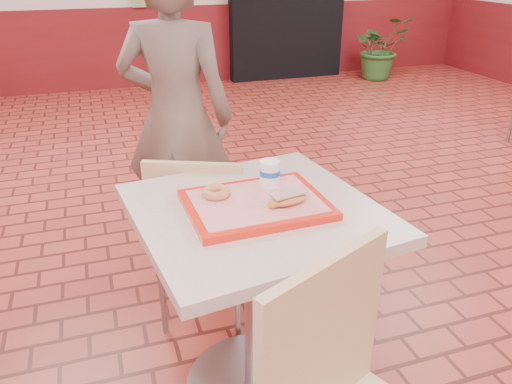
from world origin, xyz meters
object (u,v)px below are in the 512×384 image
object	(u,v)px
potted_plant	(380,48)
long_john_donut	(288,199)
main_table	(256,274)
paper_cup	(270,173)
ring_donut	(216,192)
customer	(177,118)
serving_tray	(256,204)
chair_main_back	(201,233)

from	to	relation	value
potted_plant	long_john_donut	bearing A→B (deg)	-124.26
main_table	long_john_donut	bearing A→B (deg)	-34.08
main_table	paper_cup	bearing A→B (deg)	49.99
ring_donut	potted_plant	bearing A→B (deg)	53.31
main_table	customer	bearing A→B (deg)	93.68
serving_tray	paper_cup	size ratio (longest dim) A/B	5.01
chair_main_back	serving_tray	world-z (taller)	chair_main_back
customer	potted_plant	bearing A→B (deg)	-109.42
chair_main_back	potted_plant	xyz separation A→B (m)	(3.49, 4.31, -0.06)
customer	main_table	bearing A→B (deg)	117.62
ring_donut	main_table	bearing A→B (deg)	-31.41
long_john_donut	potted_plant	distance (m)	5.88
main_table	serving_tray	xyz separation A→B (m)	(-0.00, -0.00, 0.29)
customer	ring_donut	size ratio (longest dim) A/B	16.72
paper_cup	potted_plant	size ratio (longest dim) A/B	0.11
customer	serving_tray	size ratio (longest dim) A/B	3.56
long_john_donut	potted_plant	size ratio (longest dim) A/B	0.18
customer	potted_plant	world-z (taller)	customer
paper_cup	customer	bearing A→B (deg)	98.77
main_table	paper_cup	size ratio (longest dim) A/B	8.99
ring_donut	potted_plant	world-z (taller)	ring_donut
potted_plant	main_table	bearing A→B (deg)	-125.32
serving_tray	ring_donut	world-z (taller)	ring_donut
long_john_donut	serving_tray	bearing A→B (deg)	145.92
main_table	chair_main_back	world-z (taller)	chair_main_back
serving_tray	customer	bearing A→B (deg)	93.68
long_john_donut	potted_plant	bearing A→B (deg)	55.74
potted_plant	serving_tray	bearing A→B (deg)	-125.32
main_table	ring_donut	xyz separation A→B (m)	(-0.12, 0.07, 0.32)
ring_donut	chair_main_back	bearing A→B (deg)	87.30
main_table	ring_donut	bearing A→B (deg)	148.59
ring_donut	paper_cup	xyz separation A→B (m)	(0.20, 0.03, 0.03)
ring_donut	long_john_donut	xyz separation A→B (m)	(0.21, -0.13, 0.00)
serving_tray	long_john_donut	size ratio (longest dim) A/B	3.08
customer	long_john_donut	world-z (taller)	customer
long_john_donut	customer	bearing A→B (deg)	97.81
serving_tray	paper_cup	world-z (taller)	paper_cup
chair_main_back	paper_cup	distance (m)	0.59
potted_plant	customer	bearing A→B (deg)	-133.36
main_table	paper_cup	xyz separation A→B (m)	(0.08, 0.10, 0.35)
ring_donut	potted_plant	distance (m)	5.90
customer	long_john_donut	xyz separation A→B (m)	(0.16, -1.18, 0.05)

